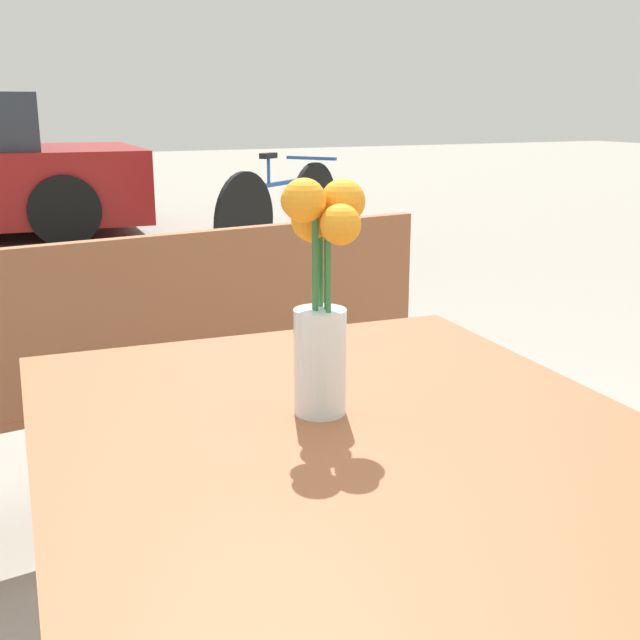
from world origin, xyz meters
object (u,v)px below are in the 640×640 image
Objects in this scene: flower_vase at (321,299)px; bicycle at (282,212)px; bench_near at (148,378)px; table_front at (349,494)px.

bicycle is at bearing 67.51° from flower_vase.
flower_vase is 1.13m from bench_near.
bench_near is 1.12× the size of bicycle.
table_front is 0.27m from flower_vase.
table_front is 0.73× the size of bicycle.
bench_near is 4.13m from bicycle.
bicycle is (1.94, 3.64, -0.09)m from bench_near.
table_front is at bearing -89.40° from bench_near.
bicycle is at bearing 67.91° from table_front.
flower_vase is 0.21× the size of bench_near.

